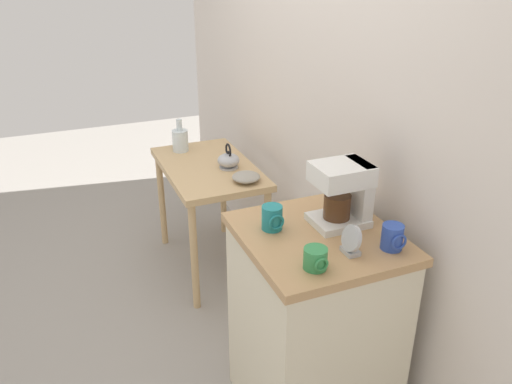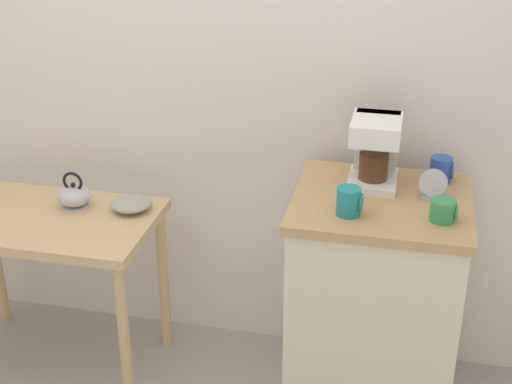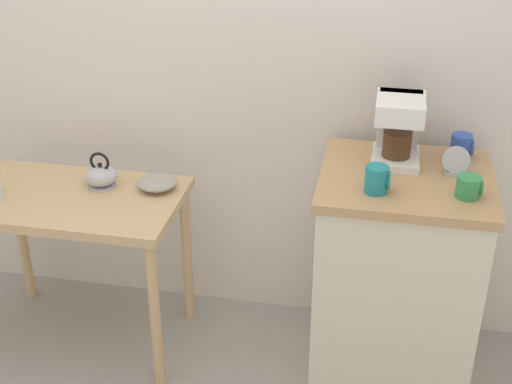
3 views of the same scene
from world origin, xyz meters
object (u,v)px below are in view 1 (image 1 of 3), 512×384
object	(u,v)px
coffee_maker	(345,191)
table_clock	(351,241)
bowl_stoneware	(246,177)
mug_tall_green	(316,259)
mug_blue	(393,237)
mug_dark_teal	(272,218)
teakettle	(229,160)
glass_carafe_vase	(180,140)

from	to	relation	value
coffee_maker	table_clock	size ratio (longest dim) A/B	2.28
bowl_stoneware	table_clock	distance (m)	1.21
bowl_stoneware	mug_tall_green	xyz separation A→B (m)	(1.23, -0.22, 0.21)
mug_blue	mug_dark_teal	bearing A→B (deg)	-131.34
coffee_maker	mug_dark_teal	world-z (taller)	coffee_maker
mug_dark_teal	teakettle	bearing A→B (deg)	169.11
mug_dark_teal	table_clock	xyz separation A→B (m)	(0.28, 0.19, 0.00)
bowl_stoneware	coffee_maker	distance (m)	1.02
mug_blue	glass_carafe_vase	bearing A→B (deg)	-170.05
bowl_stoneware	mug_blue	size ratio (longest dim) A/B	1.68
mug_dark_teal	mug_blue	size ratio (longest dim) A/B	1.02
coffee_maker	mug_blue	bearing A→B (deg)	13.81
mug_tall_green	table_clock	world-z (taller)	table_clock
coffee_maker	mug_dark_teal	xyz separation A→B (m)	(-0.06, -0.29, -0.09)
mug_tall_green	bowl_stoneware	bearing A→B (deg)	169.89
teakettle	mug_tall_green	distance (m)	1.49
mug_blue	teakettle	bearing A→B (deg)	-174.85
mug_tall_green	coffee_maker	bearing A→B (deg)	133.97
coffee_maker	mug_dark_teal	size ratio (longest dim) A/B	2.61
glass_carafe_vase	mug_dark_teal	bearing A→B (deg)	-0.90
bowl_stoneware	table_clock	size ratio (longest dim) A/B	1.44
teakettle	mug_blue	world-z (taller)	mug_blue
teakettle	table_clock	size ratio (longest dim) A/B	1.46
bowl_stoneware	teakettle	size ratio (longest dim) A/B	0.99
mug_tall_green	mug_blue	bearing A→B (deg)	91.32
teakettle	table_clock	bearing A→B (deg)	-1.18
table_clock	mug_tall_green	bearing A→B (deg)	-77.24
teakettle	glass_carafe_vase	world-z (taller)	glass_carafe_vase
coffee_maker	mug_dark_teal	bearing A→B (deg)	-101.73
mug_dark_teal	mug_blue	world-z (taller)	mug_dark_teal
mug_tall_green	table_clock	size ratio (longest dim) A/B	0.81
glass_carafe_vase	coffee_maker	bearing A→B (deg)	9.35
mug_blue	bowl_stoneware	bearing A→B (deg)	-174.91
coffee_maker	glass_carafe_vase	bearing A→B (deg)	-170.65
coffee_maker	mug_blue	xyz separation A→B (m)	(0.25, 0.06, -0.09)
teakettle	mug_dark_teal	xyz separation A→B (m)	(1.15, -0.22, 0.20)
bowl_stoneware	mug_tall_green	distance (m)	1.26
mug_dark_teal	mug_tall_green	world-z (taller)	mug_dark_teal
teakettle	bowl_stoneware	bearing A→B (deg)	5.44
bowl_stoneware	glass_carafe_vase	xyz separation A→B (m)	(-0.65, -0.22, 0.05)
coffee_maker	mug_dark_teal	distance (m)	0.31
glass_carafe_vase	mug_tall_green	size ratio (longest dim) A/B	2.38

